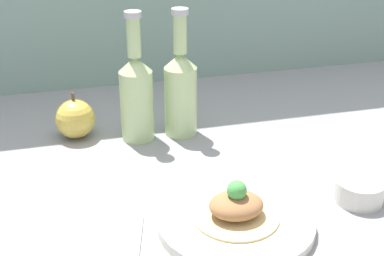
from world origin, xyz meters
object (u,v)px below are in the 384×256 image
at_px(cider_bottle_right, 181,89).
at_px(dipping_bowl, 359,191).
at_px(apple, 75,119).
at_px(plated_food, 236,206).
at_px(plate, 236,220).
at_px(cider_bottle_left, 136,94).

distance_m(cider_bottle_right, dipping_bowl, 0.41).
bearing_deg(apple, plated_food, -60.86).
xyz_separation_m(plate, dipping_bowl, (0.23, 0.02, 0.01)).
relative_size(plate, apple, 2.49).
height_order(cider_bottle_left, cider_bottle_right, same).
distance_m(apple, dipping_bowl, 0.58).
bearing_deg(cider_bottle_right, plated_food, -89.89).
bearing_deg(cider_bottle_left, plated_food, -75.16).
bearing_deg(plate, cider_bottle_right, 90.11).
height_order(plate, apple, apple).
distance_m(plate, cider_bottle_left, 0.37).
distance_m(plate, apple, 0.45).
relative_size(cider_bottle_left, cider_bottle_right, 1.00).
bearing_deg(apple, plate, -60.86).
bearing_deg(plated_food, dipping_bowl, 3.99).
bearing_deg(dipping_bowl, cider_bottle_right, 123.88).
bearing_deg(dipping_bowl, apple, 139.70).
distance_m(cider_bottle_left, cider_bottle_right, 0.09).
xyz_separation_m(plated_food, cider_bottle_left, (-0.09, 0.35, 0.06)).
distance_m(plated_food, apple, 0.45).
distance_m(plate, cider_bottle_right, 0.36).
bearing_deg(cider_bottle_left, dipping_bowl, -46.57).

